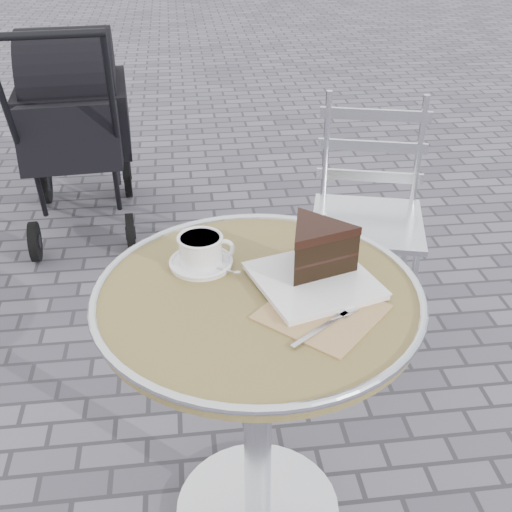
{
  "coord_description": "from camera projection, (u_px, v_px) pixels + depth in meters",
  "views": [
    {
      "loc": [
        -0.14,
        -1.13,
        1.51
      ],
      "look_at": [
        0.0,
        0.07,
        0.78
      ],
      "focal_mm": 45.0,
      "sensor_mm": 36.0,
      "label": 1
    }
  ],
  "objects": [
    {
      "name": "baby_stroller",
      "position": [
        75.0,
        130.0,
        3.0
      ],
      "size": [
        0.52,
        1.03,
        1.04
      ],
      "rotation": [
        0.0,
        0.0,
        0.07
      ],
      "color": "black",
      "rests_on": "ground"
    },
    {
      "name": "cafe_table",
      "position": [
        258.0,
        352.0,
        1.46
      ],
      "size": [
        0.72,
        0.72,
        0.74
      ],
      "color": "silver",
      "rests_on": "ground"
    },
    {
      "name": "cappuccino_set",
      "position": [
        201.0,
        253.0,
        1.46
      ],
      "size": [
        0.15,
        0.14,
        0.07
      ],
      "rotation": [
        0.0,
        0.0,
        -0.05
      ],
      "color": "white",
      "rests_on": "cafe_table"
    },
    {
      "name": "ground",
      "position": [
        258.0,
        512.0,
        1.76
      ],
      "size": [
        80.0,
        80.0,
        0.0
      ],
      "primitive_type": "plane",
      "color": "slate",
      "rests_on": "ground"
    },
    {
      "name": "bistro_chair",
      "position": [
        369.0,
        189.0,
        2.29
      ],
      "size": [
        0.47,
        0.47,
        0.86
      ],
      "rotation": [
        0.0,
        0.0,
        -0.26
      ],
      "color": "silver",
      "rests_on": "ground"
    },
    {
      "name": "cake_plate_set",
      "position": [
        317.0,
        255.0,
        1.4
      ],
      "size": [
        0.3,
        0.4,
        0.13
      ],
      "rotation": [
        0.0,
        0.0,
        0.29
      ],
      "color": "tan",
      "rests_on": "cafe_table"
    }
  ]
}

